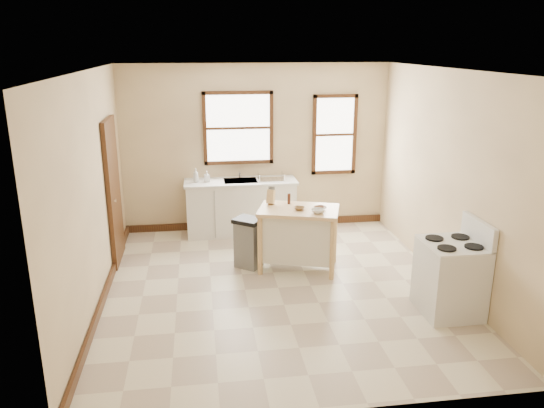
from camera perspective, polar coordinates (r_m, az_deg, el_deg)
The scene contains 23 objects.
floor at distance 7.10m, azimuth 0.67°, elevation -8.99°, with size 5.00×5.00×0.00m, color beige.
ceiling at distance 6.40m, azimuth 0.75°, elevation 14.21°, with size 5.00×5.00×0.00m, color white.
wall_back at distance 9.03m, azimuth -1.71°, elevation 6.03°, with size 4.50×0.04×2.80m, color beige.
wall_left at distance 6.66m, azimuth -18.80°, elevation 1.20°, with size 0.04×5.00×2.80m, color beige.
wall_right at distance 7.29m, azimuth 18.49°, elevation 2.53°, with size 0.04×5.00×2.80m, color beige.
window_main at distance 8.92m, azimuth -3.65°, elevation 8.16°, with size 1.17×0.06×1.22m, color #381B0F, non-canonical shape.
window_side at distance 9.22m, azimuth 6.73°, elevation 7.41°, with size 0.77×0.06×1.37m, color #381B0F, non-canonical shape.
door_left at distance 7.98m, azimuth -16.67°, elevation 1.29°, with size 0.06×0.90×2.10m, color #381B0F.
baseboard_back at distance 9.34m, azimuth -1.62°, elevation -2.10°, with size 4.50×0.04×0.12m, color #381B0F.
baseboard_left at distance 7.12m, azimuth -17.54°, elevation -9.23°, with size 0.04×5.00×0.12m, color #381B0F.
sink_counter at distance 8.94m, azimuth -3.36°, elevation -0.31°, with size 1.86×0.62×0.92m, color silver, non-canonical shape.
faucet at distance 8.96m, azimuth -3.51°, elevation 3.51°, with size 0.03×0.03×0.22m, color silver.
soap_bottle_a at distance 8.76m, azimuth -8.20°, elevation 3.06°, with size 0.09×0.09×0.22m, color #B2B2B2.
soap_bottle_b at distance 8.76m, azimuth -7.01°, elevation 2.95°, with size 0.08×0.08×0.18m, color #B2B2B2.
dish_rack at distance 8.81m, azimuth -0.14°, elevation 2.93°, with size 0.43×0.32×0.11m, color silver, non-canonical shape.
kitchen_island at distance 7.53m, azimuth 2.85°, elevation -3.76°, with size 1.09×0.70×0.90m, color tan, non-canonical shape.
knife_block at distance 7.56m, azimuth -0.13°, elevation 0.73°, with size 0.10×0.10×0.20m, color tan, non-canonical shape.
pepper_grinder at distance 7.57m, azimuth 1.84°, elevation 0.56°, with size 0.04×0.04×0.15m, color #3E1C10.
bowl_a at distance 7.33m, azimuth 2.97°, elevation -0.48°, with size 0.15×0.15×0.04m, color brown.
bowl_b at distance 7.36m, azimuth 5.22°, elevation -0.43°, with size 0.16×0.16×0.04m, color brown.
bowl_c at distance 7.20m, azimuth 4.96°, elevation -0.76°, with size 0.18×0.18×0.06m, color silver.
trash_bin at distance 7.61m, azimuth -2.55°, elevation -4.17°, with size 0.38×0.32×0.73m, color slate, non-canonical shape.
gas_stove at distance 6.61m, azimuth 18.70°, elevation -6.48°, with size 0.71×0.72×1.15m, color silver, non-canonical shape.
Camera 1 is at (-0.97, -6.31, 3.10)m, focal length 35.00 mm.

